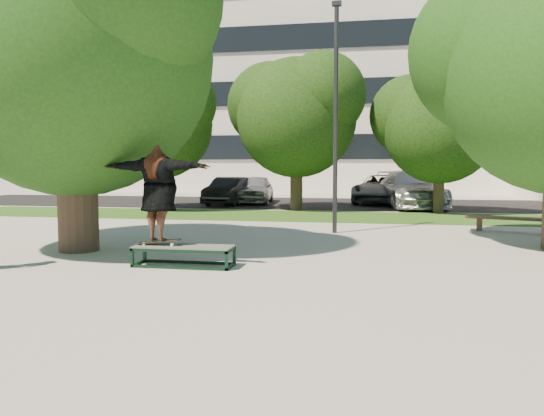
% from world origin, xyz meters
% --- Properties ---
extents(ground, '(120.00, 120.00, 0.00)m').
position_xyz_m(ground, '(0.00, 0.00, 0.00)').
color(ground, gray).
rests_on(ground, ground).
extents(grass_strip, '(30.00, 4.00, 0.02)m').
position_xyz_m(grass_strip, '(1.00, 9.50, 0.01)').
color(grass_strip, '#2A4F16').
rests_on(grass_strip, ground).
extents(asphalt_strip, '(40.00, 8.00, 0.01)m').
position_xyz_m(asphalt_strip, '(0.00, 16.00, 0.01)').
color(asphalt_strip, black).
rests_on(asphalt_strip, ground).
extents(tree_left, '(6.96, 5.95, 7.12)m').
position_xyz_m(tree_left, '(-4.29, 1.09, 4.42)').
color(tree_left, '#38281E').
rests_on(tree_left, ground).
extents(bg_tree_left, '(5.28, 4.51, 5.77)m').
position_xyz_m(bg_tree_left, '(-6.57, 11.07, 3.73)').
color(bg_tree_left, '#38281E').
rests_on(bg_tree_left, ground).
extents(bg_tree_mid, '(5.76, 4.92, 6.24)m').
position_xyz_m(bg_tree_mid, '(-1.08, 12.08, 4.02)').
color(bg_tree_mid, '#38281E').
rests_on(bg_tree_mid, ground).
extents(bg_tree_right, '(5.04, 4.31, 5.43)m').
position_xyz_m(bg_tree_right, '(4.43, 11.57, 3.49)').
color(bg_tree_right, '#38281E').
rests_on(bg_tree_right, ground).
extents(lamppost, '(0.25, 0.15, 6.11)m').
position_xyz_m(lamppost, '(1.00, 5.00, 3.15)').
color(lamppost, '#2D2D30').
rests_on(lamppost, ground).
extents(office_building, '(30.00, 14.12, 16.00)m').
position_xyz_m(office_building, '(-2.00, 31.98, 8.00)').
color(office_building, beige).
rests_on(office_building, ground).
extents(grind_box, '(1.80, 0.60, 0.38)m').
position_xyz_m(grind_box, '(-1.39, -0.26, 0.19)').
color(grind_box, black).
rests_on(grind_box, ground).
extents(skater_rig, '(2.20, 0.87, 1.82)m').
position_xyz_m(skater_rig, '(-1.85, -0.26, 1.32)').
color(skater_rig, white).
rests_on(skater_rig, grind_box).
extents(bench, '(2.76, 1.24, 0.43)m').
position_xyz_m(bench, '(5.92, 5.86, 0.36)').
color(bench, brown).
rests_on(bench, ground).
extents(car_silver_a, '(1.96, 4.11, 1.36)m').
position_xyz_m(car_silver_a, '(-3.50, 15.52, 0.68)').
color(car_silver_a, '#ABABB0').
rests_on(car_silver_a, asphalt_strip).
extents(car_dark, '(1.64, 3.95, 1.27)m').
position_xyz_m(car_dark, '(-4.48, 14.46, 0.64)').
color(car_dark, black).
rests_on(car_dark, asphalt_strip).
extents(car_grey, '(3.04, 5.24, 1.37)m').
position_xyz_m(car_grey, '(2.50, 16.50, 0.69)').
color(car_grey, '#58595D').
rests_on(car_grey, asphalt_strip).
extents(car_silver_b, '(3.12, 5.79, 1.59)m').
position_xyz_m(car_silver_b, '(3.68, 14.23, 0.80)').
color(car_silver_b, '#B9B8BE').
rests_on(car_silver_b, asphalt_strip).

